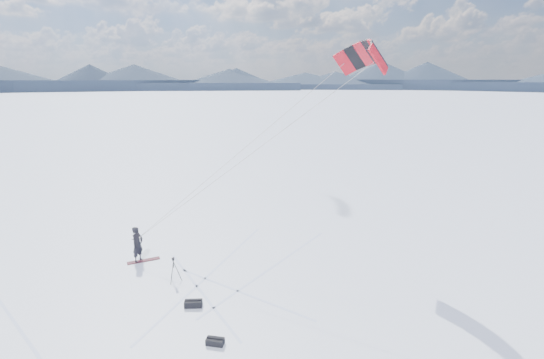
{
  "coord_description": "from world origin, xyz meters",
  "views": [
    {
      "loc": [
        4.68,
        -14.82,
        9.33
      ],
      "look_at": [
        5.01,
        4.95,
        4.2
      ],
      "focal_mm": 26.0,
      "sensor_mm": 36.0,
      "label": 1
    }
  ],
  "objects_px": {
    "gear_bag_b": "(215,341)",
    "tripod": "(174,266)",
    "snowkiter": "(139,261)",
    "snowboard": "(144,261)",
    "gear_bag_a": "(193,304)"
  },
  "relations": [
    {
      "from": "gear_bag_b",
      "to": "tripod",
      "type": "bearing_deg",
      "value": 130.38
    },
    {
      "from": "snowkiter",
      "to": "snowboard",
      "type": "distance_m",
      "value": 0.22
    },
    {
      "from": "snowboard",
      "to": "tripod",
      "type": "xyz_separation_m",
      "value": [
        2.1,
        -2.14,
        0.75
      ]
    },
    {
      "from": "snowboard",
      "to": "gear_bag_a",
      "type": "distance_m",
      "value": 5.47
    },
    {
      "from": "snowboard",
      "to": "tripod",
      "type": "height_order",
      "value": "tripod"
    },
    {
      "from": "snowkiter",
      "to": "snowboard",
      "type": "height_order",
      "value": "snowkiter"
    },
    {
      "from": "snowboard",
      "to": "tripod",
      "type": "relative_size",
      "value": 1.37
    },
    {
      "from": "snowkiter",
      "to": "gear_bag_a",
      "type": "distance_m",
      "value": 5.58
    },
    {
      "from": "tripod",
      "to": "gear_bag_a",
      "type": "xyz_separation_m",
      "value": [
        1.27,
        -2.17,
        -0.63
      ]
    },
    {
      "from": "snowkiter",
      "to": "gear_bag_a",
      "type": "relative_size",
      "value": 2.57
    },
    {
      "from": "snowkiter",
      "to": "tripod",
      "type": "height_order",
      "value": "tripod"
    },
    {
      "from": "snowkiter",
      "to": "gear_bag_b",
      "type": "bearing_deg",
      "value": -123.3
    },
    {
      "from": "gear_bag_a",
      "to": "gear_bag_b",
      "type": "xyz_separation_m",
      "value": [
        1.21,
        -2.44,
        -0.02
      ]
    },
    {
      "from": "tripod",
      "to": "snowboard",
      "type": "bearing_deg",
      "value": 123.74
    },
    {
      "from": "gear_bag_a",
      "to": "snowboard",
      "type": "bearing_deg",
      "value": 125.82
    }
  ]
}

